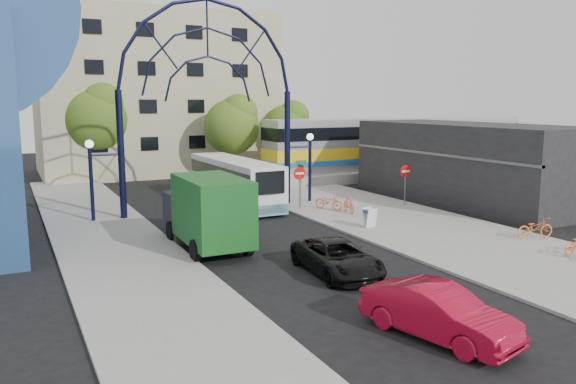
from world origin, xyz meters
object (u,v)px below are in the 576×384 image
red_sedan (438,312)px  bike_near_a (329,202)px  tree_north_c (288,125)px  green_truck (206,212)px  sandwich_board (370,215)px  tree_north_a (233,124)px  stop_sign (300,177)px  bike_far_a (535,228)px  street_name_sign (301,173)px  tree_north_b (97,116)px  city_bus (234,181)px  black_suv (337,257)px  gateway_arch (208,63)px  train_car (401,142)px  do_not_enter_sign (405,175)px  bike_near_b (349,205)px

red_sedan → bike_near_a: 17.88m
tree_north_c → green_truck: bearing=-124.7°
sandwich_board → tree_north_a: bearing=88.5°
stop_sign → sandwich_board: bearing=-82.4°
bike_far_a → green_truck: bearing=79.0°
street_name_sign → red_sedan: (-5.54, -18.32, -1.40)m
bike_far_a → tree_north_b: bearing=38.2°
bike_near_a → bike_far_a: (4.97, -10.30, 0.02)m
city_bus → red_sedan: bearing=-97.3°
street_name_sign → black_suv: 13.23m
gateway_arch → tree_north_c: size_ratio=2.10×
train_car → green_truck: train_car is taller
black_suv → bike_far_a: (10.88, 0.20, -0.03)m
gateway_arch → train_car: (20.00, 8.00, -5.66)m
bike_near_a → gateway_arch: bearing=126.9°
do_not_enter_sign → stop_sign: bearing=162.1°
sandwich_board → tree_north_b: size_ratio=0.12×
street_name_sign → tree_north_c: bearing=65.7°
tree_north_a → street_name_sign: bearing=-94.0°
green_truck → gateway_arch: bearing=70.2°
do_not_enter_sign → bike_near_b: bearing=-175.4°
tree_north_c → green_truck: 26.44m
stop_sign → gateway_arch: bearing=157.4°
tree_north_a → city_bus: 11.48m
train_car → bike_near_a: bearing=-141.4°
city_bus → red_sedan: 21.51m
black_suv → bike_far_a: black_suv is taller
black_suv → gateway_arch: bearing=95.0°
sandwich_board → bike_near_b: 3.85m
sandwich_board → red_sedan: (-5.94, -11.70, -0.01)m
tree_north_a → bike_near_b: 16.78m
street_name_sign → train_car: 17.55m
gateway_arch → tree_north_b: size_ratio=1.70×
stop_sign → tree_north_c: tree_north_c is taller
stop_sign → do_not_enter_sign: stop_sign is taller
red_sedan → tree_north_b: bearing=81.5°
tree_north_b → bike_near_a: size_ratio=4.41×
bike_far_a → stop_sign: bearing=40.2°
gateway_arch → do_not_enter_sign: size_ratio=5.50×
tree_north_a → tree_north_c: 6.33m
bike_near_a → tree_north_a: bearing=63.5°
do_not_enter_sign → tree_north_a: size_ratio=0.35×
do_not_enter_sign → tree_north_b: tree_north_b is taller
sandwich_board → train_car: train_car is taller
city_bus → bike_near_a: city_bus is taller
tree_north_b → red_sedan: (3.53, -35.65, -4.54)m
train_car → city_bus: size_ratio=2.42×
do_not_enter_sign → tree_north_b: 25.09m
street_name_sign → train_car: (14.80, 9.40, 0.77)m
sandwich_board → city_bus: 10.29m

